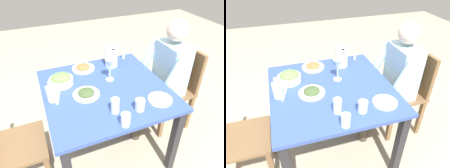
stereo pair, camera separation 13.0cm
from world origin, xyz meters
The scene contains 18 objects.
ground_plane centered at (0.00, 0.00, 0.00)m, with size 8.00×8.00×0.00m, color tan.
dining_table centered at (0.00, 0.00, 0.61)m, with size 0.98×0.98×0.71m.
chair_near centered at (0.07, -0.81, 0.49)m, with size 0.40×0.40×0.87m.
chair_far centered at (-0.09, 0.81, 0.49)m, with size 0.40×0.40×0.87m.
diner_near centered at (0.07, -0.61, 0.64)m, with size 0.48×0.53×1.17m.
water_pitcher centered at (0.32, -0.19, 0.81)m, with size 0.16×0.12×0.19m.
salad_bowl centered at (0.19, 0.31, 0.75)m, with size 0.20×0.20×0.09m.
plate_beans centered at (-0.31, -0.32, 0.73)m, with size 0.18×0.18×0.05m.
plate_dolmas centered at (-0.04, 0.17, 0.73)m, with size 0.21×0.21×0.05m.
plate_rice_curry centered at (0.36, 0.08, 0.73)m, with size 0.21×0.21×0.04m.
water_glass_near_right centered at (-0.44, 0.03, 0.76)m, with size 0.06×0.06×0.09m, color silver.
water_glass_center centered at (-0.30, 0.04, 0.77)m, with size 0.06×0.06×0.11m, color silver.
water_glass_far_left centered at (-0.34, -0.13, 0.76)m, with size 0.07×0.07×0.09m, color silver.
wine_glass centered at (0.10, -0.08, 0.85)m, with size 0.08×0.08×0.20m.
oil_carafe centered at (0.00, 0.41, 0.77)m, with size 0.08×0.08×0.16m.
salt_shaker centered at (0.42, -0.36, 0.74)m, with size 0.03×0.03×0.05m.
fork_near centered at (0.12, 0.37, 0.72)m, with size 0.17×0.03×0.01m, color silver.
knife_near centered at (0.02, 0.37, 0.72)m, with size 0.18×0.02×0.01m, color silver.
Camera 2 is at (-1.33, 0.35, 1.68)m, focal length 33.09 mm.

